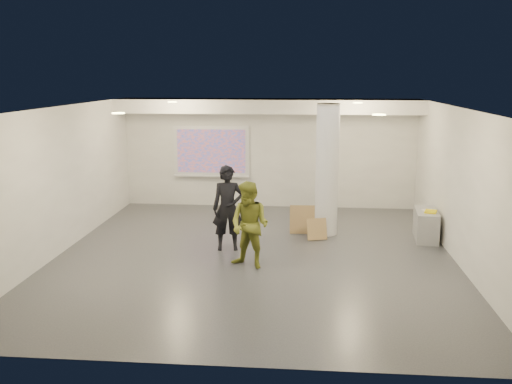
# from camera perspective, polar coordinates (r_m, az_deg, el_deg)

# --- Properties ---
(floor) EXTENTS (8.00, 9.00, 0.01)m
(floor) POSITION_cam_1_polar(r_m,az_deg,el_deg) (11.69, -0.17, -6.41)
(floor) COLOR #36373D
(floor) RESTS_ON ground
(ceiling) EXTENTS (8.00, 9.00, 0.01)m
(ceiling) POSITION_cam_1_polar(r_m,az_deg,el_deg) (11.13, -0.18, 8.44)
(ceiling) COLOR silver
(ceiling) RESTS_ON floor
(wall_back) EXTENTS (8.00, 0.01, 3.00)m
(wall_back) POSITION_cam_1_polar(r_m,az_deg,el_deg) (15.74, 1.31, 3.90)
(wall_back) COLOR silver
(wall_back) RESTS_ON floor
(wall_front) EXTENTS (8.00, 0.01, 3.00)m
(wall_front) POSITION_cam_1_polar(r_m,az_deg,el_deg) (6.98, -3.56, -6.11)
(wall_front) COLOR silver
(wall_front) RESTS_ON floor
(wall_left) EXTENTS (0.01, 9.00, 3.00)m
(wall_left) POSITION_cam_1_polar(r_m,az_deg,el_deg) (12.33, -19.02, 1.09)
(wall_left) COLOR silver
(wall_left) RESTS_ON floor
(wall_right) EXTENTS (0.01, 9.00, 3.00)m
(wall_right) POSITION_cam_1_polar(r_m,az_deg,el_deg) (11.66, 19.80, 0.46)
(wall_right) COLOR silver
(wall_right) RESTS_ON floor
(soffit_band) EXTENTS (8.00, 1.10, 0.36)m
(soffit_band) POSITION_cam_1_polar(r_m,az_deg,el_deg) (15.07, 1.20, 8.60)
(soffit_band) COLOR white
(soffit_band) RESTS_ON ceiling
(downlight_nw) EXTENTS (0.22, 0.22, 0.02)m
(downlight_nw) POSITION_cam_1_polar(r_m,az_deg,el_deg) (13.96, -8.37, 8.89)
(downlight_nw) COLOR #E8E281
(downlight_nw) RESTS_ON ceiling
(downlight_ne) EXTENTS (0.22, 0.22, 0.02)m
(downlight_ne) POSITION_cam_1_polar(r_m,az_deg,el_deg) (13.63, 10.16, 8.77)
(downlight_ne) COLOR #E8E281
(downlight_ne) RESTS_ON ceiling
(downlight_sw) EXTENTS (0.22, 0.22, 0.02)m
(downlight_sw) POSITION_cam_1_polar(r_m,az_deg,el_deg) (10.11, -13.61, 7.67)
(downlight_sw) COLOR #E8E281
(downlight_sw) RESTS_ON ceiling
(downlight_se) EXTENTS (0.22, 0.22, 0.02)m
(downlight_se) POSITION_cam_1_polar(r_m,az_deg,el_deg) (9.66, 12.20, 7.57)
(downlight_se) COLOR #E8E281
(downlight_se) RESTS_ON ceiling
(column) EXTENTS (0.52, 0.52, 3.00)m
(column) POSITION_cam_1_polar(r_m,az_deg,el_deg) (13.05, 7.12, 2.20)
(column) COLOR silver
(column) RESTS_ON floor
(projection_screen) EXTENTS (2.10, 0.13, 1.42)m
(projection_screen) POSITION_cam_1_polar(r_m,az_deg,el_deg) (15.88, -4.48, 4.03)
(projection_screen) COLOR silver
(projection_screen) RESTS_ON wall_back
(credenza) EXTENTS (0.58, 1.17, 0.66)m
(credenza) POSITION_cam_1_polar(r_m,az_deg,el_deg) (13.33, 16.63, -3.16)
(credenza) COLOR gray
(credenza) RESTS_ON floor
(papers_stack) EXTENTS (0.26, 0.31, 0.02)m
(papers_stack) POSITION_cam_1_polar(r_m,az_deg,el_deg) (13.19, 16.87, -1.81)
(papers_stack) COLOR white
(papers_stack) RESTS_ON credenza
(postit_pad) EXTENTS (0.33, 0.39, 0.03)m
(postit_pad) POSITION_cam_1_polar(r_m,az_deg,el_deg) (13.09, 17.07, -1.88)
(postit_pad) COLOR yellow
(postit_pad) RESTS_ON credenza
(cardboard_back) EXTENTS (0.61, 0.19, 0.66)m
(cardboard_back) POSITION_cam_1_polar(r_m,az_deg,el_deg) (13.26, 4.72, -2.76)
(cardboard_back) COLOR #9F7E4D
(cardboard_back) RESTS_ON floor
(cardboard_front) EXTENTS (0.48, 0.29, 0.48)m
(cardboard_front) POSITION_cam_1_polar(r_m,az_deg,el_deg) (12.82, 6.11, -3.71)
(cardboard_front) COLOR #9F7E4D
(cardboard_front) RESTS_ON floor
(woman) EXTENTS (0.71, 0.52, 1.79)m
(woman) POSITION_cam_1_polar(r_m,az_deg,el_deg) (11.90, -2.82, -1.62)
(woman) COLOR black
(woman) RESTS_ON floor
(man) EXTENTS (1.00, 0.92, 1.66)m
(man) POSITION_cam_1_polar(r_m,az_deg,el_deg) (10.81, -0.63, -3.33)
(man) COLOR olive
(man) RESTS_ON floor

